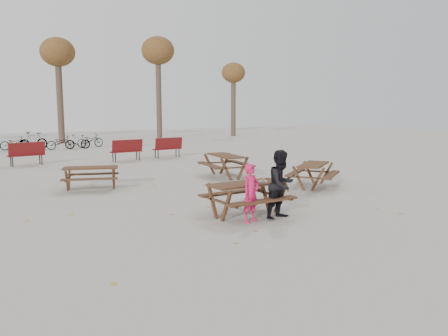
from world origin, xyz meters
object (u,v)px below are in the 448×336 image
main_picnic_table (247,191)px  adult (281,184)px  child (251,193)px  picnic_table_north (91,178)px  soda_bottle (248,180)px  picnic_table_east (313,175)px  food_tray (263,181)px  picnic_table_far (226,166)px

main_picnic_table → adult: size_ratio=1.16×
child → picnic_table_north: 6.07m
adult → picnic_table_north: size_ratio=0.96×
main_picnic_table → soda_bottle: 0.28m
child → picnic_table_east: size_ratio=0.74×
picnic_table_east → picnic_table_north: picnic_table_east is taller
picnic_table_east → food_tray: bearing=175.7°
adult → picnic_table_far: (2.14, 5.75, -0.37)m
food_tray → soda_bottle: soda_bottle is taller
picnic_table_east → picnic_table_far: (-1.26, 3.20, 0.03)m
child → adult: 0.79m
main_picnic_table → food_tray: bearing=-19.1°
food_tray → picnic_table_far: food_tray is taller
food_tray → child: 0.74m
main_picnic_table → adult: (0.52, -0.61, 0.19)m
child → picnic_table_far: child is taller
food_tray → picnic_table_east: 4.13m
child → picnic_table_north: bearing=93.7°
picnic_table_east → picnic_table_far: 3.44m
food_tray → picnic_table_far: 5.76m
main_picnic_table → child: bearing=-116.3°
child → adult: (0.77, -0.10, 0.14)m
food_tray → picnic_table_north: (-2.52, 5.37, -0.44)m
picnic_table_north → picnic_table_far: size_ratio=0.86×
main_picnic_table → picnic_table_north: size_ratio=1.11×
soda_bottle → adult: bearing=-43.5°
picnic_table_north → picnic_table_far: (4.81, -0.10, 0.06)m
picnic_table_east → picnic_table_far: size_ratio=0.92×
food_tray → soda_bottle: bearing=174.3°
picnic_table_north → picnic_table_far: bearing=18.9°
adult → picnic_table_east: bearing=24.8°
food_tray → picnic_table_north: food_tray is taller
child → picnic_table_north: child is taller
soda_bottle → food_tray: bearing=-5.7°
food_tray → picnic_table_far: (2.29, 5.27, -0.39)m
food_tray → picnic_table_east: bearing=30.2°
soda_bottle → picnic_table_far: size_ratio=0.09×
soda_bottle → picnic_table_east: soda_bottle is taller
picnic_table_north → adult: bearing=-45.3°
soda_bottle → picnic_table_east: 4.47m
soda_bottle → child: child is taller
picnic_table_east → adult: bearing=-177.6°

